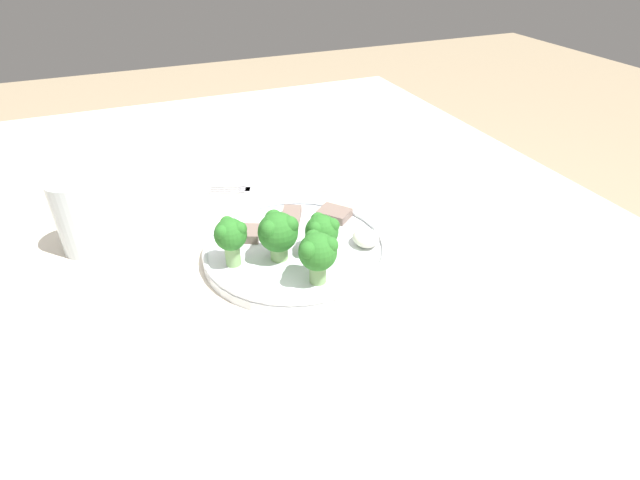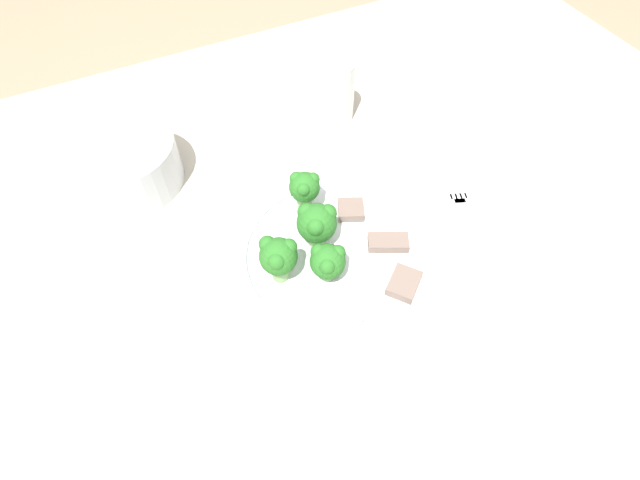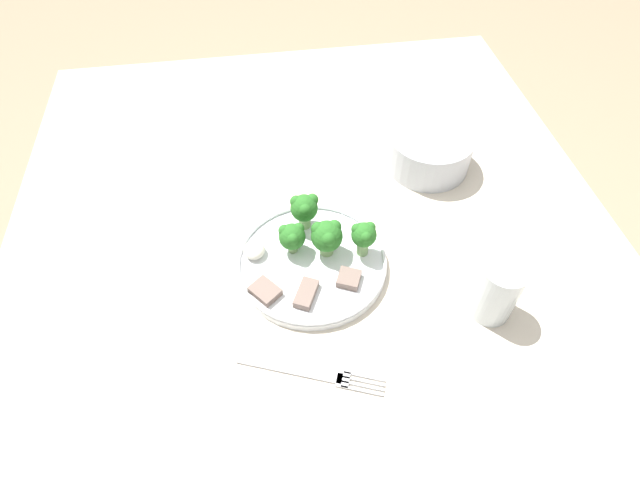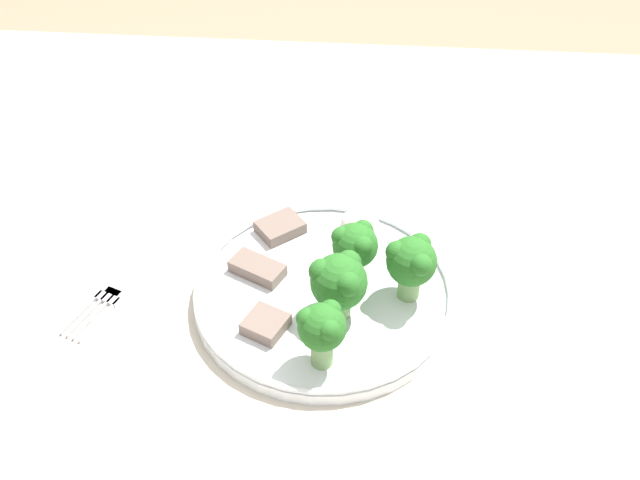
% 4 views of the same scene
% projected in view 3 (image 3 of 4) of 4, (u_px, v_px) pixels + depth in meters
% --- Properties ---
extents(ground_plane, '(8.00, 8.00, 0.00)m').
position_uv_depth(ground_plane, '(322.00, 438.00, 1.34)').
color(ground_plane, '#9E896B').
extents(table, '(1.34, 1.02, 0.74)m').
position_uv_depth(table, '(323.00, 308.00, 0.84)').
color(table, beige).
rests_on(table, ground_plane).
extents(dinner_plate, '(0.23, 0.23, 0.02)m').
position_uv_depth(dinner_plate, '(312.00, 262.00, 0.78)').
color(dinner_plate, white).
rests_on(dinner_plate, table).
extents(fork, '(0.09, 0.20, 0.00)m').
position_uv_depth(fork, '(309.00, 372.00, 0.67)').
color(fork, silver).
rests_on(fork, table).
extents(cream_bowl, '(0.15, 0.15, 0.07)m').
position_uv_depth(cream_bowl, '(429.00, 152.00, 0.91)').
color(cream_bowl, '#B7BCC6').
rests_on(cream_bowl, table).
extents(drinking_glass, '(0.06, 0.06, 0.10)m').
position_uv_depth(drinking_glass, '(496.00, 293.00, 0.70)').
color(drinking_glass, silver).
rests_on(drinking_glass, table).
extents(broccoli_floret_near_rim_left, '(0.05, 0.04, 0.06)m').
position_uv_depth(broccoli_floret_near_rim_left, '(304.00, 208.00, 0.79)').
color(broccoli_floret_near_rim_left, '#7FA866').
rests_on(broccoli_floret_near_rim_left, dinner_plate).
extents(broccoli_floret_center_left, '(0.04, 0.04, 0.06)m').
position_uv_depth(broccoli_floret_center_left, '(364.00, 236.00, 0.76)').
color(broccoli_floret_center_left, '#7FA866').
rests_on(broccoli_floret_center_left, dinner_plate).
extents(broccoli_floret_back_left, '(0.05, 0.05, 0.06)m').
position_uv_depth(broccoli_floret_back_left, '(327.00, 236.00, 0.76)').
color(broccoli_floret_back_left, '#7FA866').
rests_on(broccoli_floret_back_left, dinner_plate).
extents(broccoli_floret_front_left, '(0.04, 0.04, 0.05)m').
position_uv_depth(broccoli_floret_front_left, '(292.00, 236.00, 0.77)').
color(broccoli_floret_front_left, '#7FA866').
rests_on(broccoli_floret_front_left, dinner_plate).
extents(meat_slice_front_slice, '(0.06, 0.04, 0.01)m').
position_uv_depth(meat_slice_front_slice, '(306.00, 294.00, 0.73)').
color(meat_slice_front_slice, '#756056').
rests_on(meat_slice_front_slice, dinner_plate).
extents(meat_slice_middle_slice, '(0.04, 0.04, 0.01)m').
position_uv_depth(meat_slice_middle_slice, '(349.00, 279.00, 0.75)').
color(meat_slice_middle_slice, '#756056').
rests_on(meat_slice_middle_slice, dinner_plate).
extents(meat_slice_rear_slice, '(0.05, 0.05, 0.01)m').
position_uv_depth(meat_slice_rear_slice, '(265.00, 291.00, 0.74)').
color(meat_slice_rear_slice, '#756056').
rests_on(meat_slice_rear_slice, dinner_plate).
extents(sauce_dollop, '(0.04, 0.03, 0.02)m').
position_uv_depth(sauce_dollop, '(254.00, 250.00, 0.78)').
color(sauce_dollop, silver).
rests_on(sauce_dollop, dinner_plate).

